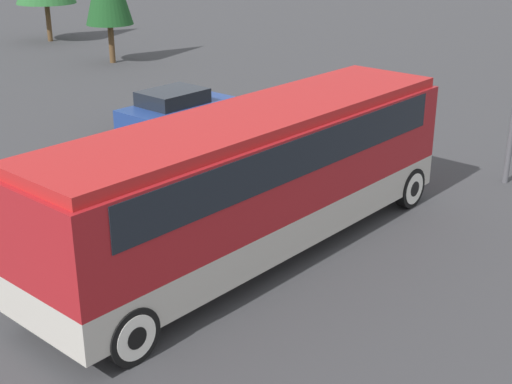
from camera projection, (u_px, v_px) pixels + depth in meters
The scene contains 3 objects.
ground_plane at pixel (256, 253), 15.56m from camera, with size 120.00×120.00×0.00m, color #38383A.
tour_bus at pixel (259, 169), 14.93m from camera, with size 10.73×2.60×3.18m.
parked_car_near at pixel (176, 109), 24.27m from camera, with size 4.05×1.84×1.37m.
Camera 1 is at (-10.49, -9.26, 6.94)m, focal length 50.00 mm.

